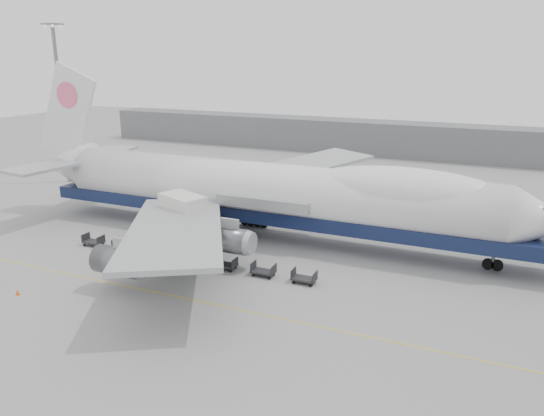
% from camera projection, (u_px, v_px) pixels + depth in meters
% --- Properties ---
extents(ground, '(260.00, 260.00, 0.00)m').
position_uv_depth(ground, '(217.00, 273.00, 52.54)').
color(ground, gray).
rests_on(ground, ground).
extents(apron_line, '(60.00, 0.15, 0.01)m').
position_uv_depth(apron_line, '(184.00, 298.00, 47.26)').
color(apron_line, gold).
rests_on(apron_line, ground).
extents(hangar, '(110.00, 8.00, 7.00)m').
position_uv_depth(hangar, '(333.00, 135.00, 116.91)').
color(hangar, slate).
rests_on(hangar, ground).
extents(floodlight_mast, '(2.40, 2.40, 25.43)m').
position_uv_depth(floodlight_mast, '(60.00, 96.00, 85.74)').
color(floodlight_mast, slate).
rests_on(floodlight_mast, ground).
extents(airliner, '(67.00, 55.30, 19.98)m').
position_uv_depth(airliner, '(271.00, 191.00, 61.24)').
color(airliner, white).
rests_on(airliner, ground).
extents(catering_truck, '(6.29, 5.30, 6.25)m').
position_uv_depth(catering_truck, '(184.00, 219.00, 58.06)').
color(catering_truck, '#182949').
rests_on(catering_truck, ground).
extents(traffic_cone, '(0.37, 0.37, 0.54)m').
position_uv_depth(traffic_cone, '(18.00, 292.00, 47.84)').
color(traffic_cone, '#ED510C').
rests_on(traffic_cone, ground).
extents(dolly_0, '(2.30, 1.35, 1.30)m').
position_uv_depth(dolly_0, '(94.00, 241.00, 59.97)').
color(dolly_0, '#2D2D30').
rests_on(dolly_0, ground).
extents(dolly_1, '(2.30, 1.35, 1.30)m').
position_uv_depth(dolly_1, '(124.00, 246.00, 58.34)').
color(dolly_1, '#2D2D30').
rests_on(dolly_1, ground).
extents(dolly_2, '(2.30, 1.35, 1.30)m').
position_uv_depth(dolly_2, '(156.00, 252.00, 56.71)').
color(dolly_2, '#2D2D30').
rests_on(dolly_2, ground).
extents(dolly_3, '(2.30, 1.35, 1.30)m').
position_uv_depth(dolly_3, '(189.00, 258.00, 55.09)').
color(dolly_3, '#2D2D30').
rests_on(dolly_3, ground).
extents(dolly_4, '(2.30, 1.35, 1.30)m').
position_uv_depth(dolly_4, '(225.00, 264.00, 53.46)').
color(dolly_4, '#2D2D30').
rests_on(dolly_4, ground).
extents(dolly_5, '(2.30, 1.35, 1.30)m').
position_uv_depth(dolly_5, '(263.00, 271.00, 51.83)').
color(dolly_5, '#2D2D30').
rests_on(dolly_5, ground).
extents(dolly_6, '(2.30, 1.35, 1.30)m').
position_uv_depth(dolly_6, '(304.00, 278.00, 50.20)').
color(dolly_6, '#2D2D30').
rests_on(dolly_6, ground).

